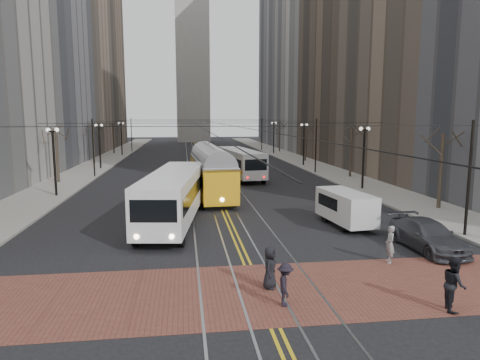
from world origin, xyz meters
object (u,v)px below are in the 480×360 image
object	(u,v)px
pedestrian_b	(390,244)
rear_bus	(240,164)
cargo_van	(345,209)
sedan_grey	(242,168)
transit_bus	(174,197)
streetcar	(211,176)
pedestrian_d	(285,285)
sedan_parked	(427,235)
pedestrian_c	(454,284)
clock_tower	(192,8)
pedestrian_a	(270,268)

from	to	relation	value
pedestrian_b	rear_bus	bearing A→B (deg)	-164.84
cargo_van	sedan_grey	xyz separation A→B (m)	(-3.10, 24.91, -0.28)
rear_bus	transit_bus	bearing A→B (deg)	-116.33
streetcar	sedan_grey	size ratio (longest dim) A/B	2.99
cargo_van	pedestrian_d	size ratio (longest dim) A/B	3.11
sedan_parked	pedestrian_c	bearing A→B (deg)	-116.65
streetcar	pedestrian_c	size ratio (longest dim) A/B	7.35
transit_bus	pedestrian_c	world-z (taller)	transit_bus
clock_tower	streetcar	bearing A→B (deg)	-90.34
rear_bus	pedestrian_d	bearing A→B (deg)	-101.81
cargo_van	sedan_grey	distance (m)	25.11
cargo_van	sedan_grey	world-z (taller)	cargo_van
sedan_parked	pedestrian_d	size ratio (longest dim) A/B	3.28
streetcar	sedan_grey	bearing A→B (deg)	68.04
rear_bus	pedestrian_a	world-z (taller)	rear_bus
pedestrian_c	clock_tower	bearing A→B (deg)	23.08
streetcar	rear_bus	bearing A→B (deg)	66.18
clock_tower	streetcar	world-z (taller)	clock_tower
rear_bus	sedan_parked	distance (m)	28.06
cargo_van	pedestrian_d	bearing A→B (deg)	-127.16
clock_tower	cargo_van	size ratio (longest dim) A/B	13.47
transit_bus	pedestrian_b	world-z (taller)	transit_bus
pedestrian_c	pedestrian_d	xyz separation A→B (m)	(-5.78, 1.12, -0.18)
pedestrian_d	pedestrian_c	bearing A→B (deg)	-92.80
transit_bus	streetcar	xyz separation A→B (m)	(3.00, 9.68, 0.03)
clock_tower	pedestrian_b	world-z (taller)	clock_tower
clock_tower	transit_bus	world-z (taller)	clock_tower
clock_tower	sedan_grey	bearing A→B (deg)	-86.81
rear_bus	pedestrian_b	distance (m)	29.24
clock_tower	streetcar	xyz separation A→B (m)	(-0.50, -84.60, -34.29)
pedestrian_c	pedestrian_d	bearing A→B (deg)	98.66
transit_bus	cargo_van	distance (m)	10.88
sedan_grey	sedan_parked	world-z (taller)	sedan_grey
pedestrian_b	pedestrian_d	bearing A→B (deg)	-47.85
transit_bus	sedan_grey	world-z (taller)	transit_bus
clock_tower	rear_bus	world-z (taller)	clock_tower
pedestrian_b	streetcar	bearing A→B (deg)	-150.46
cargo_van	sedan_parked	distance (m)	5.70
streetcar	pedestrian_c	bearing A→B (deg)	-76.37
sedan_grey	pedestrian_b	xyz separation A→B (m)	(2.62, -31.75, 0.09)
cargo_van	streetcar	bearing A→B (deg)	115.92
clock_tower	rear_bus	bearing A→B (deg)	-87.36
streetcar	sedan_parked	distance (m)	19.94
rear_bus	pedestrian_b	size ratio (longest dim) A/B	6.89
cargo_van	pedestrian_a	world-z (taller)	cargo_van
rear_bus	cargo_van	size ratio (longest dim) A/B	2.47
sedan_parked	pedestrian_a	world-z (taller)	pedestrian_a
clock_tower	sedan_grey	xyz separation A→B (m)	(4.00, -71.75, -35.16)
transit_bus	pedestrian_a	size ratio (longest dim) A/B	7.78
transit_bus	rear_bus	xyz separation A→B (m)	(6.93, 19.84, -0.05)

